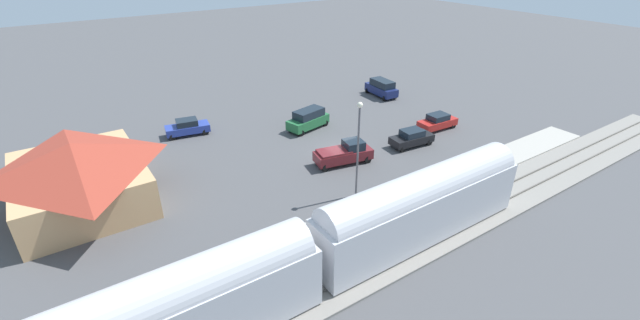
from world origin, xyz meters
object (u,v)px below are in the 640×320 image
object	(u,v)px
suv_green	(308,119)
light_pole_near_platform	(358,139)
sedan_red	(438,122)
sedan_black	(412,138)
station_building	(78,173)
sedan_blue	(187,127)
suv_navy	(382,88)
pickup_maroon	(344,153)
passenger_train	(314,251)
pedestrian_on_platform	(348,210)

from	to	relation	value
suv_green	light_pole_near_platform	world-z (taller)	light_pole_near_platform
sedan_red	sedan_black	world-z (taller)	same
station_building	sedan_blue	distance (m)	14.07
suv_navy	sedan_blue	world-z (taller)	suv_navy
pickup_maroon	station_building	bearing A→B (deg)	73.89
light_pole_near_platform	passenger_train	bearing A→B (deg)	128.51
passenger_train	suv_navy	distance (m)	36.51
passenger_train	pedestrian_on_platform	size ratio (longest dim) A/B	19.76
sedan_red	light_pole_near_platform	bearing A→B (deg)	110.09
suv_green	suv_navy	bearing A→B (deg)	-74.40
station_building	sedan_black	world-z (taller)	station_building
pedestrian_on_platform	suv_green	distance (m)	18.13
station_building	sedan_red	world-z (taller)	station_building
light_pole_near_platform	station_building	bearing A→B (deg)	58.73
suv_navy	sedan_black	xyz separation A→B (m)	(-13.47, 7.81, -0.27)
pedestrian_on_platform	pickup_maroon	xyz separation A→B (m)	(7.89, -5.58, -0.25)
pedestrian_on_platform	pickup_maroon	distance (m)	9.67
suv_navy	light_pole_near_platform	xyz separation A→B (m)	(-17.81, 18.37, 3.89)
pickup_maroon	light_pole_near_platform	bearing A→B (deg)	152.75
suv_green	sedan_blue	distance (m)	12.97
station_building	pickup_maroon	distance (m)	22.00
station_building	pickup_maroon	size ratio (longest dim) A/B	2.13
light_pole_near_platform	sedan_blue	bearing A→B (deg)	20.51
pedestrian_on_platform	sedan_blue	size ratio (longest dim) A/B	0.36
passenger_train	suv_green	world-z (taller)	passenger_train
suv_green	suv_navy	distance (m)	14.67
sedan_red	sedan_blue	bearing A→B (deg)	59.36
sedan_blue	light_pole_near_platform	distance (m)	21.42
sedan_blue	sedan_black	bearing A→B (deg)	-130.58
passenger_train	sedan_blue	bearing A→B (deg)	-2.56
sedan_red	suv_navy	bearing A→B (deg)	-11.22
suv_green	sedan_black	size ratio (longest dim) A/B	1.12
station_building	suv_green	size ratio (longest dim) A/B	2.32
sedan_red	suv_green	world-z (taller)	suv_green
station_building	suv_navy	world-z (taller)	station_building
pickup_maroon	light_pole_near_platform	xyz separation A→B (m)	(-5.11, 2.63, 4.01)
suv_green	pickup_maroon	world-z (taller)	suv_green
station_building	sedan_red	distance (m)	34.90
pedestrian_on_platform	light_pole_near_platform	bearing A→B (deg)	-46.74
station_building	suv_green	distance (m)	22.89
sedan_red	sedan_black	bearing A→B (deg)	105.49
pickup_maroon	suv_navy	bearing A→B (deg)	-51.09
station_building	sedan_black	distance (m)	29.85
station_building	light_pole_near_platform	distance (m)	21.71
sedan_red	pickup_maroon	size ratio (longest dim) A/B	0.81
passenger_train	pedestrian_on_platform	bearing A→B (deg)	-54.28
station_building	light_pole_near_platform	bearing A→B (deg)	-121.27
pedestrian_on_platform	suv_navy	distance (m)	29.63
station_building	pickup_maroon	xyz separation A→B (m)	(-6.09, -21.08, -1.66)
sedan_red	sedan_blue	world-z (taller)	same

